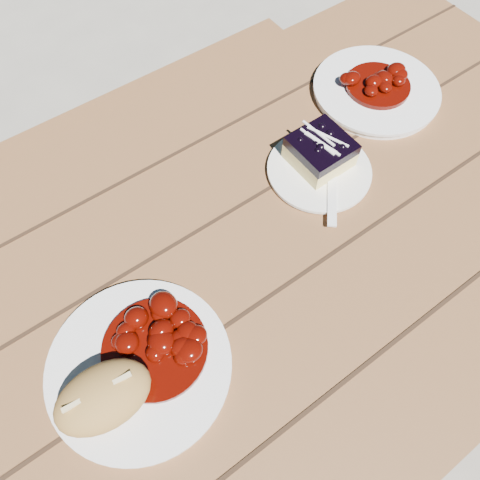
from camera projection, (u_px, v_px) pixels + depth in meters
ground at (175, 423)px, 1.32m from camera, size 60.00×60.00×0.00m
picnic_table at (133, 369)px, 0.81m from camera, size 2.00×1.55×0.75m
main_plate at (140, 367)px, 0.64m from camera, size 0.25×0.25×0.02m
goulash_stew at (153, 345)px, 0.63m from camera, size 0.15×0.15×0.04m
bread_roll at (103, 397)px, 0.58m from camera, size 0.13×0.10×0.07m
dessert_plate at (319, 171)px, 0.82m from camera, size 0.18×0.18×0.01m
blueberry_cake at (320, 151)px, 0.80m from camera, size 0.09×0.09×0.05m
fork_dessert at (332, 195)px, 0.78m from camera, size 0.12×0.14×0.00m
second_plate at (376, 91)px, 0.91m from camera, size 0.24×0.24×0.02m
second_stew at (380, 79)px, 0.89m from camera, size 0.12×0.12×0.04m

